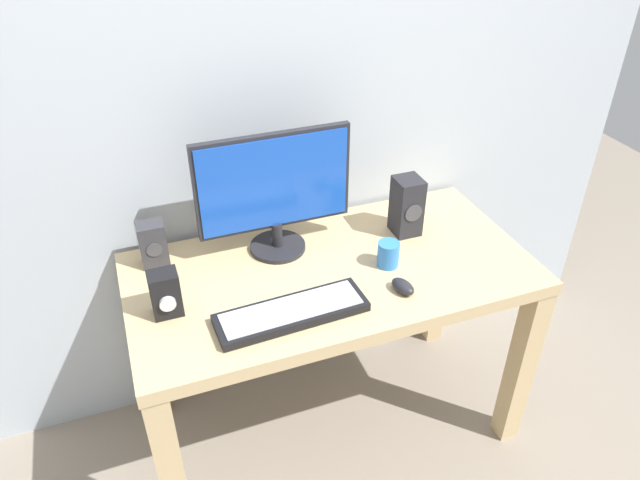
{
  "coord_description": "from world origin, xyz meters",
  "views": [
    {
      "loc": [
        -0.58,
        -1.43,
        1.91
      ],
      "look_at": [
        -0.04,
        0.0,
        0.87
      ],
      "focal_mm": 33.31,
      "sensor_mm": 36.0,
      "label": 1
    }
  ],
  "objects_px": {
    "monitor": "(274,190)",
    "mouse": "(403,286)",
    "speaker_right": "(407,206)",
    "speaker_left": "(153,244)",
    "desk": "(331,298)",
    "keyboard_primary": "(292,312)",
    "coffee_mug": "(388,254)",
    "audio_controller": "(165,294)"
  },
  "relations": [
    {
      "from": "desk",
      "to": "coffee_mug",
      "type": "height_order",
      "value": "coffee_mug"
    },
    {
      "from": "desk",
      "to": "speaker_left",
      "type": "relative_size",
      "value": 8.66
    },
    {
      "from": "mouse",
      "to": "coffee_mug",
      "type": "distance_m",
      "value": 0.14
    },
    {
      "from": "mouse",
      "to": "keyboard_primary",
      "type": "bearing_deg",
      "value": 163.23
    },
    {
      "from": "monitor",
      "to": "keyboard_primary",
      "type": "height_order",
      "value": "monitor"
    },
    {
      "from": "monitor",
      "to": "coffee_mug",
      "type": "height_order",
      "value": "monitor"
    },
    {
      "from": "desk",
      "to": "audio_controller",
      "type": "height_order",
      "value": "audio_controller"
    },
    {
      "from": "keyboard_primary",
      "to": "audio_controller",
      "type": "xyz_separation_m",
      "value": [
        -0.33,
        0.14,
        0.06
      ]
    },
    {
      "from": "desk",
      "to": "monitor",
      "type": "distance_m",
      "value": 0.41
    },
    {
      "from": "monitor",
      "to": "speaker_left",
      "type": "relative_size",
      "value": 3.38
    },
    {
      "from": "monitor",
      "to": "keyboard_primary",
      "type": "bearing_deg",
      "value": -100.27
    },
    {
      "from": "desk",
      "to": "speaker_left",
      "type": "bearing_deg",
      "value": 156.57
    },
    {
      "from": "speaker_left",
      "to": "audio_controller",
      "type": "xyz_separation_m",
      "value": [
        0.0,
        -0.27,
        -0.0
      ]
    },
    {
      "from": "desk",
      "to": "audio_controller",
      "type": "xyz_separation_m",
      "value": [
        -0.53,
        -0.04,
        0.2
      ]
    },
    {
      "from": "keyboard_primary",
      "to": "speaker_right",
      "type": "height_order",
      "value": "speaker_right"
    },
    {
      "from": "desk",
      "to": "mouse",
      "type": "distance_m",
      "value": 0.29
    },
    {
      "from": "mouse",
      "to": "coffee_mug",
      "type": "bearing_deg",
      "value": 67.96
    },
    {
      "from": "monitor",
      "to": "keyboard_primary",
      "type": "distance_m",
      "value": 0.42
    },
    {
      "from": "keyboard_primary",
      "to": "speaker_left",
      "type": "relative_size",
      "value": 2.99
    },
    {
      "from": "keyboard_primary",
      "to": "speaker_left",
      "type": "height_order",
      "value": "speaker_left"
    },
    {
      "from": "coffee_mug",
      "to": "speaker_right",
      "type": "bearing_deg",
      "value": 47.96
    },
    {
      "from": "mouse",
      "to": "coffee_mug",
      "type": "xyz_separation_m",
      "value": [
        0.02,
        0.14,
        0.02
      ]
    },
    {
      "from": "monitor",
      "to": "audio_controller",
      "type": "xyz_separation_m",
      "value": [
        -0.4,
        -0.21,
        -0.15
      ]
    },
    {
      "from": "speaker_right",
      "to": "speaker_left",
      "type": "relative_size",
      "value": 1.38
    },
    {
      "from": "audio_controller",
      "to": "coffee_mug",
      "type": "relative_size",
      "value": 1.67
    },
    {
      "from": "desk",
      "to": "coffee_mug",
      "type": "distance_m",
      "value": 0.25
    },
    {
      "from": "monitor",
      "to": "desk",
      "type": "bearing_deg",
      "value": -53.53
    },
    {
      "from": "speaker_right",
      "to": "desk",
      "type": "bearing_deg",
      "value": -160.96
    },
    {
      "from": "speaker_right",
      "to": "speaker_left",
      "type": "height_order",
      "value": "speaker_right"
    },
    {
      "from": "keyboard_primary",
      "to": "mouse",
      "type": "relative_size",
      "value": 5.21
    },
    {
      "from": "desk",
      "to": "monitor",
      "type": "xyz_separation_m",
      "value": [
        -0.13,
        0.18,
        0.35
      ]
    },
    {
      "from": "desk",
      "to": "speaker_right",
      "type": "height_order",
      "value": "speaker_right"
    },
    {
      "from": "desk",
      "to": "keyboard_primary",
      "type": "relative_size",
      "value": 2.89
    },
    {
      "from": "monitor",
      "to": "speaker_right",
      "type": "distance_m",
      "value": 0.47
    },
    {
      "from": "speaker_right",
      "to": "coffee_mug",
      "type": "xyz_separation_m",
      "value": [
        -0.14,
        -0.16,
        -0.06
      ]
    },
    {
      "from": "keyboard_primary",
      "to": "speaker_left",
      "type": "distance_m",
      "value": 0.53
    },
    {
      "from": "monitor",
      "to": "mouse",
      "type": "bearing_deg",
      "value": -51.2
    },
    {
      "from": "desk",
      "to": "monitor",
      "type": "height_order",
      "value": "monitor"
    },
    {
      "from": "speaker_right",
      "to": "coffee_mug",
      "type": "height_order",
      "value": "speaker_right"
    },
    {
      "from": "desk",
      "to": "audio_controller",
      "type": "relative_size",
      "value": 9.09
    },
    {
      "from": "coffee_mug",
      "to": "speaker_left",
      "type": "bearing_deg",
      "value": 158.61
    },
    {
      "from": "monitor",
      "to": "speaker_right",
      "type": "relative_size",
      "value": 2.44
    }
  ]
}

